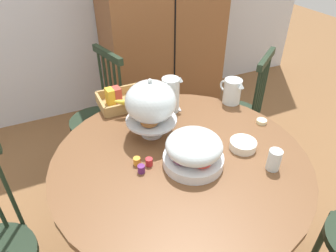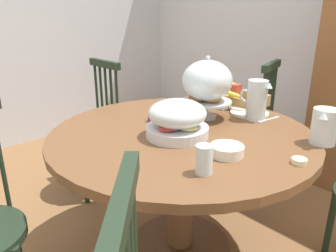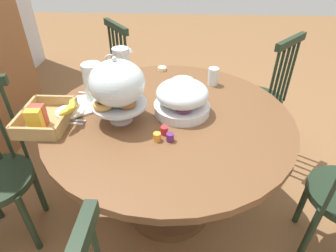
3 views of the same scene
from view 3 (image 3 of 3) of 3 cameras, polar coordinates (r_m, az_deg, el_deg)
ground_plane at (r=2.09m, az=-2.16°, el=-13.03°), size 10.00×10.00×0.00m
dining_table at (r=1.62m, az=0.17°, el=-3.48°), size 1.31×1.31×0.74m
windsor_chair_by_cabinet at (r=2.32m, az=17.79°, el=4.95°), size 0.47×0.47×0.97m
windsor_chair_facing_door at (r=2.40m, az=-12.18°, el=7.01°), size 0.46×0.46×0.97m
pastry_stand_with_dome at (r=1.39m, az=-10.22°, el=8.04°), size 0.28×0.28×0.34m
fruit_platter_covered at (r=1.49m, az=2.86°, el=5.64°), size 0.30×0.30×0.18m
orange_juice_pitcher at (r=1.65m, az=-14.72°, el=8.19°), size 0.19×0.11×0.22m
milk_pitcher at (r=1.99m, az=-9.42°, el=12.84°), size 0.11×0.19×0.16m
cereal_basket at (r=1.54m, az=-23.16°, el=1.73°), size 0.32×0.30×0.12m
china_plate_large at (r=1.65m, az=-17.00°, el=4.04°), size 0.22×0.22×0.01m
china_plate_small at (r=1.59m, az=-19.13°, el=2.83°), size 0.15×0.15×0.01m
cereal_bowl at (r=1.78m, az=2.99°, el=8.60°), size 0.14×0.14×0.04m
drinking_glass at (r=1.81m, az=9.09°, el=9.83°), size 0.06×0.06×0.11m
butter_dish at (r=2.01m, az=-1.19°, el=11.51°), size 0.06×0.06×0.02m
jam_jar_strawberry at (r=1.36m, az=-0.77°, el=-0.88°), size 0.04×0.04×0.04m
jam_jar_apricot at (r=1.32m, az=-2.22°, el=-2.19°), size 0.04×0.04×0.04m
jam_jar_grape at (r=1.32m, az=0.42°, el=-2.27°), size 0.04×0.04×0.04m
table_knife at (r=1.55m, az=-19.11°, el=1.27°), size 0.04×0.17×0.01m
dinner_fork at (r=1.53m, az=-19.61°, el=0.64°), size 0.04×0.17×0.01m
soup_spoon at (r=1.76m, az=-15.09°, el=6.32°), size 0.04×0.17×0.01m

